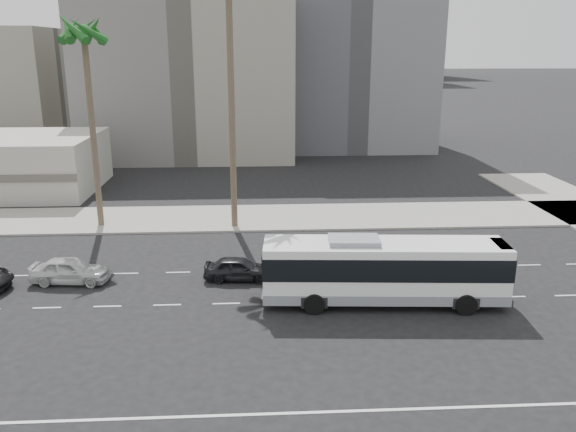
{
  "coord_description": "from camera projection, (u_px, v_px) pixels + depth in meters",
  "views": [
    {
      "loc": [
        -4.4,
        -27.57,
        12.59
      ],
      "look_at": [
        -2.61,
        4.0,
        3.47
      ],
      "focal_mm": 36.4,
      "sensor_mm": 36.0,
      "label": 1
    }
  ],
  "objects": [
    {
      "name": "ground",
      "position": [
        343.0,
        301.0,
        30.18
      ],
      "size": [
        700.0,
        700.0,
        0.0
      ],
      "primitive_type": "plane",
      "color": "black",
      "rests_on": "ground"
    },
    {
      "name": "sidewalk_north",
      "position": [
        313.0,
        217.0,
        45.03
      ],
      "size": [
        120.0,
        7.0,
        0.15
      ],
      "primitive_type": "cube",
      "color": "gray",
      "rests_on": "ground"
    },
    {
      "name": "car_b",
      "position": [
        70.0,
        270.0,
        32.36
      ],
      "size": [
        2.1,
        4.44,
        1.47
      ],
      "primitive_type": "imported",
      "rotation": [
        0.0,
        0.0,
        1.48
      ],
      "color": "silver",
      "rests_on": "ground"
    },
    {
      "name": "palm_mid",
      "position": [
        84.0,
        37.0,
        39.1
      ],
      "size": [
        4.78,
        4.78,
        14.78
      ],
      "rotation": [
        0.0,
        0.0,
        -0.36
      ],
      "color": "brown",
      "rests_on": "ground"
    },
    {
      "name": "midrise_beige_west",
      "position": [
        191.0,
        79.0,
        70.2
      ],
      "size": [
        24.0,
        18.0,
        18.0
      ],
      "primitive_type": "cube",
      "color": "slate",
      "rests_on": "ground"
    },
    {
      "name": "midrise_gray_center",
      "position": [
        348.0,
        45.0,
        76.9
      ],
      "size": [
        20.0,
        20.0,
        26.0
      ],
      "primitive_type": "cube",
      "color": "#55565A",
      "rests_on": "ground"
    },
    {
      "name": "car_a",
      "position": [
        239.0,
        268.0,
        32.82
      ],
      "size": [
        1.84,
        3.98,
        1.32
      ],
      "primitive_type": "imported",
      "rotation": [
        0.0,
        0.0,
        1.5
      ],
      "color": "black",
      "rests_on": "ground"
    },
    {
      "name": "highrise_far",
      "position": [
        411.0,
        10.0,
        275.1
      ],
      "size": [
        22.0,
        22.0,
        60.0
      ],
      "primitive_type": "cube",
      "color": "#55585D",
      "rests_on": "ground"
    },
    {
      "name": "city_bus",
      "position": [
        384.0,
        269.0,
        29.46
      ],
      "size": [
        12.36,
        3.55,
        3.51
      ],
      "rotation": [
        0.0,
        0.0,
        -0.07
      ],
      "color": "white",
      "rests_on": "ground"
    }
  ]
}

